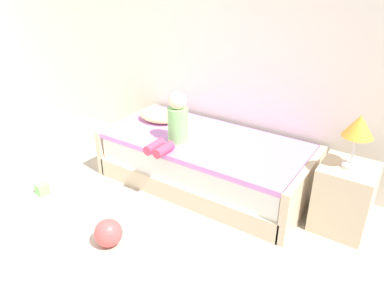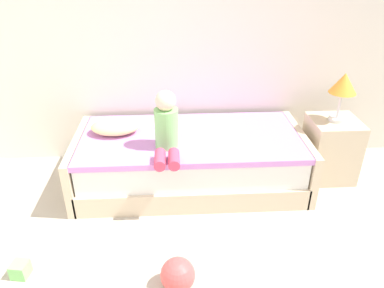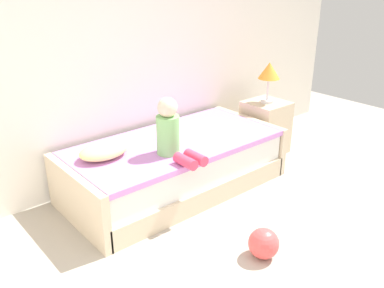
# 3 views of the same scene
# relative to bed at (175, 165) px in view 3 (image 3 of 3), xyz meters

# --- Properties ---
(wall_rear) EXTENTS (7.20, 0.10, 2.90)m
(wall_rear) POSITION_rel_bed_xyz_m (-0.61, 0.60, 1.20)
(wall_rear) COLOR silver
(wall_rear) RESTS_ON ground
(bed) EXTENTS (2.11, 1.00, 0.50)m
(bed) POSITION_rel_bed_xyz_m (0.00, 0.00, 0.00)
(bed) COLOR beige
(bed) RESTS_ON ground
(nightstand) EXTENTS (0.44, 0.44, 0.60)m
(nightstand) POSITION_rel_bed_xyz_m (1.35, 0.04, 0.05)
(nightstand) COLOR beige
(nightstand) RESTS_ON ground
(table_lamp) EXTENTS (0.24, 0.24, 0.45)m
(table_lamp) POSITION_rel_bed_xyz_m (1.35, 0.04, 0.69)
(table_lamp) COLOR silver
(table_lamp) RESTS_ON nightstand
(child_figure) EXTENTS (0.20, 0.51, 0.50)m
(child_figure) POSITION_rel_bed_xyz_m (-0.21, -0.23, 0.46)
(child_figure) COLOR #7FC672
(child_figure) RESTS_ON bed
(pillow) EXTENTS (0.44, 0.30, 0.13)m
(pillow) POSITION_rel_bed_xyz_m (-0.68, 0.10, 0.32)
(pillow) COLOR #F2E58C
(pillow) RESTS_ON bed
(toy_ball) EXTENTS (0.23, 0.23, 0.23)m
(toy_ball) POSITION_rel_bed_xyz_m (-0.15, -1.25, -0.13)
(toy_ball) COLOR #E54C4C
(toy_ball) RESTS_ON ground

